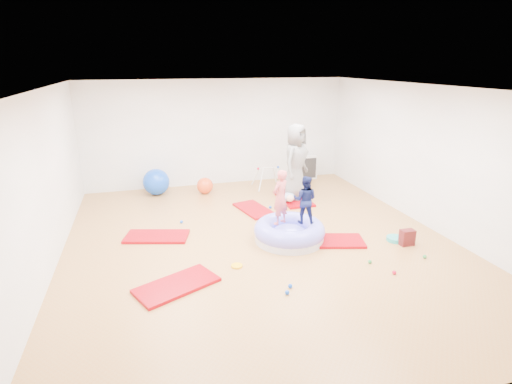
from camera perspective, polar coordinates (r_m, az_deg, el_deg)
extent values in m
cube|color=#AA7239|center=(7.50, 0.64, -7.24)|extent=(7.00, 8.00, 0.01)
cube|color=silver|center=(6.79, 0.72, 14.63)|extent=(7.00, 8.00, 0.01)
cube|color=white|center=(10.83, -5.45, 8.40)|extent=(7.00, 0.01, 2.80)
cube|color=white|center=(3.65, 19.43, -12.84)|extent=(7.00, 0.01, 2.80)
cube|color=white|center=(6.92, -28.31, 0.71)|extent=(0.01, 8.00, 2.80)
cube|color=white|center=(8.67, 23.51, 4.53)|extent=(0.01, 8.00, 2.80)
cube|color=#A00013|center=(6.25, -11.25, -12.93)|extent=(1.36, 1.06, 0.05)
cube|color=#A00013|center=(7.93, -13.99, -6.18)|extent=(1.30, 0.89, 0.05)
cube|color=#A00013|center=(9.06, -0.29, -2.49)|extent=(0.80, 1.21, 0.05)
cube|color=#A00013|center=(7.64, 10.68, -6.88)|extent=(1.31, 0.89, 0.05)
cube|color=#A00013|center=(9.80, 5.36, -0.94)|extent=(0.64, 1.28, 0.05)
cylinder|color=silver|center=(7.60, 4.76, -6.37)|extent=(1.30, 1.30, 0.15)
torus|color=#6F70F5|center=(7.54, 4.79, -5.43)|extent=(1.34, 1.34, 0.36)
ellipsoid|color=#6F70F5|center=(7.57, 4.77, -6.01)|extent=(0.71, 0.71, 0.32)
imported|color=#D1565B|center=(7.29, 3.49, -0.39)|extent=(0.45, 0.41, 1.03)
imported|color=#0F1543|center=(7.39, 7.03, -0.75)|extent=(0.55, 0.52, 0.91)
imported|color=slate|center=(9.56, 5.65, 4.35)|extent=(1.03, 1.02, 1.80)
ellipsoid|color=#97A9CD|center=(9.49, 4.54, -0.73)|extent=(0.36, 0.23, 0.21)
sphere|color=beige|center=(9.33, 4.90, -0.90)|extent=(0.17, 0.17, 0.17)
sphere|color=blue|center=(6.12, 4.91, -13.23)|extent=(0.07, 0.07, 0.07)
sphere|color=red|center=(6.81, 19.14, -10.80)|extent=(0.07, 0.07, 0.07)
sphere|color=yellow|center=(9.22, 7.06, -2.20)|extent=(0.07, 0.07, 0.07)
sphere|color=blue|center=(5.97, 4.47, -14.12)|extent=(0.07, 0.07, 0.07)
sphere|color=red|center=(8.09, 19.09, -6.10)|extent=(0.07, 0.07, 0.07)
sphere|color=blue|center=(9.17, 2.06, -2.18)|extent=(0.07, 0.07, 0.07)
sphere|color=#2A863F|center=(9.67, 5.20, -1.16)|extent=(0.07, 0.07, 0.07)
sphere|color=#2A863F|center=(7.51, 22.97, -8.50)|extent=(0.07, 0.07, 0.07)
sphere|color=#2A863F|center=(7.02, 15.96, -9.56)|extent=(0.07, 0.07, 0.07)
sphere|color=blue|center=(8.49, -10.60, -4.20)|extent=(0.07, 0.07, 0.07)
sphere|color=blue|center=(10.35, -14.07, 1.40)|extent=(0.66, 0.66, 0.66)
sphere|color=#E6481D|center=(10.24, -7.31, 0.91)|extent=(0.41, 0.41, 0.41)
cylinder|color=silver|center=(10.30, 0.74, 1.70)|extent=(0.21, 0.22, 0.57)
cylinder|color=silver|center=(10.74, 0.00, 2.40)|extent=(0.21, 0.22, 0.57)
cylinder|color=silver|center=(10.46, 3.51, 1.92)|extent=(0.21, 0.22, 0.57)
cylinder|color=silver|center=(10.90, 2.67, 2.60)|extent=(0.21, 0.22, 0.57)
cylinder|color=silver|center=(10.53, 1.75, 3.46)|extent=(0.55, 0.03, 0.03)
sphere|color=red|center=(10.45, 0.31, 3.35)|extent=(0.07, 0.07, 0.07)
sphere|color=blue|center=(10.61, 3.16, 3.56)|extent=(0.07, 0.07, 0.07)
cube|color=silver|center=(11.56, 6.93, 3.57)|extent=(0.67, 0.33, 0.67)
cube|color=#252324|center=(11.42, 7.23, 3.38)|extent=(0.58, 0.02, 0.58)
cube|color=silver|center=(11.51, 7.02, 3.52)|extent=(0.02, 0.23, 0.59)
cube|color=silver|center=(11.51, 7.02, 3.52)|extent=(0.59, 0.23, 0.02)
cylinder|color=teal|center=(8.01, 19.28, -6.34)|extent=(0.33, 0.33, 0.07)
cube|color=maroon|center=(7.86, 20.77, -6.10)|extent=(0.26, 0.16, 0.30)
cylinder|color=yellow|center=(6.69, -2.76, -10.49)|extent=(0.19, 0.19, 0.03)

